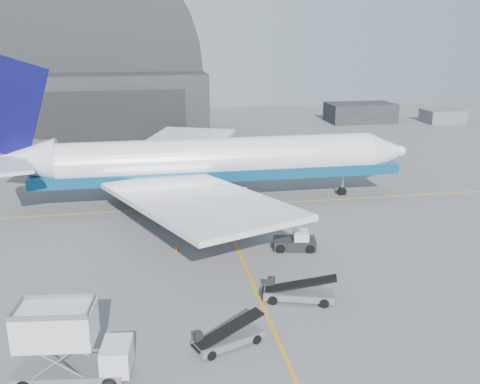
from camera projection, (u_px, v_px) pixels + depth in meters
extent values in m
plane|color=#565659|center=(254.00, 287.00, 40.87)|extent=(200.00, 200.00, 0.00)
cube|color=#C78A12|center=(218.00, 206.00, 59.72)|extent=(80.00, 0.25, 0.02)
cube|color=#C78A12|center=(259.00, 299.00, 38.98)|extent=(0.25, 40.00, 0.02)
cube|color=black|center=(63.00, 105.00, 96.69)|extent=(50.00, 28.00, 12.00)
cube|color=black|center=(52.00, 123.00, 83.69)|extent=(42.00, 0.40, 9.50)
cube|color=black|center=(360.00, 122.00, 115.13)|extent=(14.00, 8.00, 4.00)
cube|color=slate|center=(442.00, 123.00, 114.22)|extent=(8.00, 6.00, 2.80)
cylinder|color=white|center=(220.00, 159.00, 59.79)|extent=(35.04, 4.67, 4.67)
cone|color=white|center=(385.00, 152.00, 63.10)|extent=(4.28, 4.67, 4.67)
sphere|color=white|center=(400.00, 151.00, 63.43)|extent=(1.36, 1.36, 1.36)
cone|color=white|center=(23.00, 161.00, 56.10)|extent=(6.81, 4.67, 4.67)
cube|color=black|center=(376.00, 147.00, 62.74)|extent=(2.53, 2.14, 0.68)
cube|color=navy|center=(220.00, 172.00, 60.23)|extent=(40.88, 4.72, 1.17)
cube|color=white|center=(196.00, 200.00, 48.41)|extent=(17.95, 23.87, 1.42)
cube|color=white|center=(179.00, 147.00, 70.43)|extent=(17.95, 23.87, 1.42)
cube|color=white|center=(8.00, 166.00, 51.72)|extent=(5.96, 8.15, 0.34)
cube|color=white|center=(26.00, 147.00, 59.98)|extent=(5.96, 8.15, 0.34)
cube|color=#09083C|center=(6.00, 107.00, 54.28)|extent=(9.03, 0.49, 11.21)
cylinder|color=gray|center=(222.00, 201.00, 53.02)|extent=(5.06, 2.63, 2.63)
cylinder|color=gray|center=(204.00, 165.00, 67.70)|extent=(5.06, 2.63, 2.63)
cylinder|color=#A5A5AA|center=(342.00, 184.00, 63.32)|extent=(0.27, 0.27, 2.73)
cylinder|color=black|center=(342.00, 191.00, 63.59)|extent=(1.07, 0.34, 1.07)
cylinder|color=black|center=(207.00, 206.00, 57.84)|extent=(1.27, 0.44, 1.27)
cylinder|color=black|center=(201.00, 190.00, 63.71)|extent=(1.27, 0.44, 1.27)
cube|color=slate|center=(71.00, 370.00, 29.91)|extent=(6.20, 3.08, 0.50)
cube|color=silver|center=(117.00, 356.00, 29.82)|extent=(1.85, 2.46, 1.59)
cube|color=black|center=(130.00, 352.00, 29.79)|extent=(0.30, 1.88, 0.89)
cube|color=silver|center=(56.00, 326.00, 29.06)|extent=(4.44, 2.96, 1.99)
cylinder|color=black|center=(110.00, 383.00, 29.08)|extent=(0.82, 0.39, 0.79)
cylinder|color=black|center=(116.00, 360.00, 31.07)|extent=(0.82, 0.39, 0.79)
cylinder|color=black|center=(36.00, 363.00, 30.82)|extent=(0.82, 0.39, 0.79)
cube|color=black|center=(294.00, 243.00, 47.86)|extent=(4.05, 2.73, 0.84)
cube|color=silver|center=(301.00, 236.00, 47.64)|extent=(1.60, 1.90, 0.84)
cylinder|color=black|center=(310.00, 249.00, 46.99)|extent=(0.89, 0.48, 0.84)
cylinder|color=black|center=(308.00, 241.00, 48.77)|extent=(0.89, 0.48, 0.84)
cylinder|color=black|center=(280.00, 249.00, 47.03)|extent=(0.89, 0.48, 0.84)
cylinder|color=black|center=(279.00, 241.00, 48.81)|extent=(0.89, 0.48, 0.84)
cube|color=slate|center=(228.00, 339.00, 33.04)|extent=(4.69, 3.08, 0.45)
cube|color=black|center=(228.00, 329.00, 32.83)|extent=(4.77, 2.72, 1.29)
cube|color=black|center=(198.00, 337.00, 32.41)|extent=(0.62, 0.56, 0.61)
cylinder|color=black|center=(256.00, 339.00, 33.34)|extent=(0.66, 0.46, 0.61)
cylinder|color=black|center=(244.00, 329.00, 34.48)|extent=(0.66, 0.46, 0.61)
cylinder|color=black|center=(211.00, 355.00, 31.68)|extent=(0.66, 0.46, 0.61)
cylinder|color=black|center=(200.00, 344.00, 32.83)|extent=(0.66, 0.46, 0.61)
cube|color=slate|center=(299.00, 294.00, 38.61)|extent=(5.28, 3.11, 0.51)
cube|color=black|center=(299.00, 284.00, 38.38)|extent=(5.43, 2.67, 1.45)
cube|color=black|center=(271.00, 282.00, 39.28)|extent=(0.68, 0.60, 0.68)
cylinder|color=black|center=(324.00, 303.00, 37.69)|extent=(0.74, 0.47, 0.68)
cylinder|color=black|center=(324.00, 293.00, 39.20)|extent=(0.74, 0.47, 0.68)
cylinder|color=black|center=(273.00, 300.00, 38.12)|extent=(0.74, 0.47, 0.68)
cylinder|color=black|center=(274.00, 290.00, 39.63)|extent=(0.74, 0.47, 0.68)
cube|color=#FF4908|center=(177.00, 251.00, 47.47)|extent=(0.38, 0.38, 0.03)
cone|color=#FF4908|center=(177.00, 248.00, 47.39)|extent=(0.38, 0.38, 0.56)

